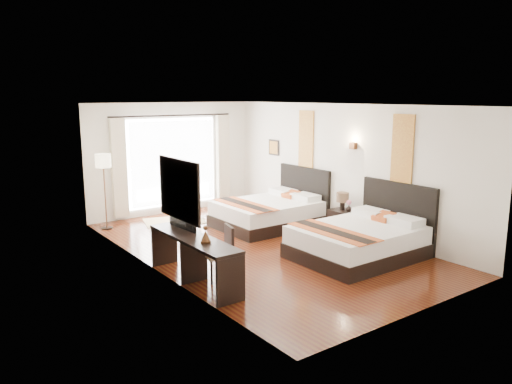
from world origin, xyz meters
TOP-DOWN VIEW (x-y plane):
  - floor at (0.00, 0.00)m, footprint 4.50×7.50m
  - ceiling at (0.00, 0.00)m, footprint 4.50×7.50m
  - wall_headboard at (2.25, 0.00)m, footprint 0.01×7.50m
  - wall_desk at (-2.25, 0.00)m, footprint 0.01×7.50m
  - wall_window at (0.00, 3.75)m, footprint 4.50×0.01m
  - wall_entry at (0.00, -3.75)m, footprint 4.50×0.01m
  - window_glass at (0.00, 3.73)m, footprint 2.40×0.02m
  - sheer_curtain at (0.00, 3.67)m, footprint 2.30×0.02m
  - drape_left at (-1.45, 3.63)m, footprint 0.35×0.14m
  - drape_right at (1.45, 3.63)m, footprint 0.35×0.14m
  - art_panel_near at (2.23, -1.60)m, footprint 0.03×0.50m
  - art_panel_far at (2.23, 1.17)m, footprint 0.03×0.50m
  - wall_sconce at (2.19, -0.37)m, footprint 0.10×0.14m
  - mirror_frame at (-2.22, -0.90)m, footprint 0.04×1.25m
  - mirror_glass at (-2.19, -0.90)m, footprint 0.01×1.12m
  - bed_near at (1.15, -1.60)m, footprint 2.31×1.80m
  - bed_far at (1.17, 1.17)m, footprint 2.28×1.77m
  - nightstand at (1.97, -0.37)m, footprint 0.46×0.57m
  - table_lamp at (1.98, -0.31)m, footprint 0.27×0.27m
  - vase at (1.97, -0.52)m, footprint 0.14×0.14m
  - console_desk at (-1.99, -0.90)m, footprint 0.50×2.20m
  - television at (-1.97, -0.35)m, footprint 0.16×0.80m
  - bronze_figurine at (-1.99, -1.28)m, footprint 0.20×0.20m
  - desk_chair at (-1.59, -1.04)m, footprint 0.51×0.51m
  - floor_lamp at (-1.99, 3.14)m, footprint 0.34×0.34m
  - side_table at (-0.28, 2.70)m, footprint 0.57×0.57m
  - fruit_bowl at (-0.26, 2.70)m, footprint 0.19×0.19m
  - window_chair at (0.07, 3.01)m, footprint 0.44×0.44m
  - jute_rug at (-0.44, 2.86)m, footprint 1.59×1.29m

SIDE VIEW (x-z plane):
  - floor at x=0.00m, z-range -0.01..0.00m
  - jute_rug at x=-0.44m, z-range 0.00..0.01m
  - desk_chair at x=-1.59m, z-range -0.17..0.72m
  - nightstand at x=1.97m, z-range 0.00..0.55m
  - window_chair at x=0.07m, z-range -0.18..0.72m
  - side_table at x=-0.28m, z-range 0.00..0.65m
  - bed_far at x=1.17m, z-range -0.31..0.97m
  - bed_near at x=1.15m, z-range -0.32..0.99m
  - console_desk at x=-1.99m, z-range 0.00..0.76m
  - vase at x=1.97m, z-range 0.50..0.64m
  - fruit_bowl at x=-0.26m, z-range 0.65..0.70m
  - table_lamp at x=1.98m, z-range 0.58..1.00m
  - bronze_figurine at x=-1.99m, z-range 0.76..1.00m
  - television at x=-1.97m, z-range 0.75..1.21m
  - drape_left at x=-1.45m, z-range 0.10..2.46m
  - drape_right at x=1.45m, z-range 0.10..2.46m
  - sheer_curtain at x=0.00m, z-range 0.25..2.35m
  - window_glass at x=0.00m, z-range 0.20..2.40m
  - wall_headboard at x=2.25m, z-range 0.00..2.80m
  - wall_desk at x=-2.25m, z-range 0.00..2.80m
  - wall_window at x=0.00m, z-range 0.00..2.80m
  - wall_entry at x=0.00m, z-range 0.00..2.80m
  - floor_lamp at x=-1.99m, z-range 0.59..2.30m
  - mirror_frame at x=-2.22m, z-range 1.08..2.02m
  - mirror_glass at x=-2.19m, z-range 1.14..1.96m
  - wall_sconce at x=2.19m, z-range 1.85..1.99m
  - art_panel_near at x=2.23m, z-range 1.27..2.62m
  - art_panel_far at x=2.23m, z-range 1.27..2.62m
  - ceiling at x=0.00m, z-range 2.78..2.80m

